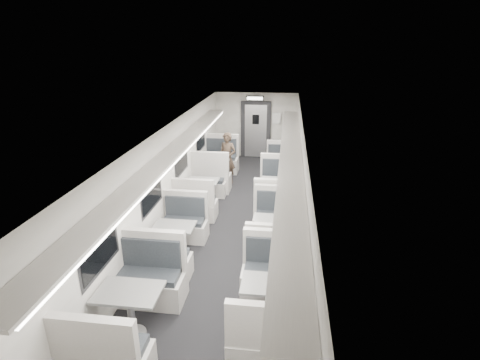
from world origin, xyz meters
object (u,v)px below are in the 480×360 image
(booth_right_c, at_px, (275,235))
(vestibule_door, at_px, (256,130))
(booth_left_d, at_px, (131,313))
(booth_right_b, at_px, (278,194))
(booth_left_c, at_px, (175,241))
(booth_right_d, at_px, (269,303))
(passenger, at_px, (227,158))
(booth_left_a, at_px, (216,168))
(booth_right_a, at_px, (280,170))
(exit_sign, at_px, (255,98))
(booth_left_b, at_px, (203,193))

(booth_right_c, xyz_separation_m, vestibule_door, (-1.00, 6.68, 0.67))
(booth_left_d, distance_m, booth_right_b, 5.24)
(booth_left_d, bearing_deg, booth_left_c, 90.00)
(booth_right_d, distance_m, passenger, 6.25)
(booth_left_a, relative_size, booth_right_d, 1.11)
(booth_right_a, bearing_deg, booth_left_c, -113.03)
(exit_sign, bearing_deg, booth_left_b, -103.65)
(booth_left_d, height_order, booth_right_c, booth_left_d)
(booth_right_c, height_order, vestibule_door, vestibule_door)
(booth_right_a, relative_size, booth_right_c, 0.96)
(booth_left_b, height_order, booth_right_c, booth_right_c)
(booth_right_d, height_order, vestibule_door, vestibule_door)
(booth_left_c, relative_size, booth_right_d, 0.96)
(passenger, bearing_deg, booth_right_b, -27.05)
(booth_left_c, xyz_separation_m, booth_right_b, (2.00, 2.63, 0.04))
(booth_left_d, bearing_deg, vestibule_door, 83.91)
(vestibule_door, height_order, exit_sign, exit_sign)
(booth_left_a, xyz_separation_m, passenger, (0.39, -0.15, 0.37))
(booth_right_b, relative_size, booth_right_c, 1.07)
(booth_left_b, relative_size, booth_right_d, 0.98)
(booth_left_c, bearing_deg, booth_right_a, 66.97)
(booth_right_a, height_order, booth_right_d, booth_right_d)
(booth_left_c, height_order, booth_right_a, booth_left_c)
(booth_left_b, distance_m, booth_right_c, 2.88)
(passenger, bearing_deg, booth_left_c, -75.53)
(booth_left_a, bearing_deg, booth_left_c, -90.00)
(booth_left_b, relative_size, booth_left_c, 1.02)
(booth_right_d, relative_size, vestibule_door, 1.00)
(passenger, height_order, exit_sign, exit_sign)
(booth_right_c, bearing_deg, vestibule_door, 98.51)
(booth_left_a, xyz_separation_m, vestibule_door, (1.00, 2.67, 0.62))
(booth_left_d, xyz_separation_m, booth_right_b, (2.00, 4.85, -0.01))
(booth_left_c, distance_m, booth_right_a, 5.11)
(booth_left_a, height_order, passenger, passenger)
(booth_left_b, height_order, vestibule_door, vestibule_door)
(booth_left_a, height_order, booth_left_d, booth_left_a)
(booth_right_c, relative_size, exit_sign, 3.35)
(booth_right_c, xyz_separation_m, passenger, (-1.61, 3.86, 0.42))
(booth_left_b, distance_m, booth_right_a, 2.94)
(vestibule_door, bearing_deg, booth_left_d, -96.09)
(booth_left_a, distance_m, exit_sign, 3.04)
(booth_right_b, bearing_deg, booth_right_d, -90.00)
(passenger, bearing_deg, vestibule_door, 97.24)
(booth_right_c, relative_size, passenger, 1.31)
(booth_right_a, distance_m, booth_right_d, 6.39)
(booth_right_b, bearing_deg, passenger, 133.40)
(booth_left_a, distance_m, passenger, 0.56)
(booth_left_c, height_order, booth_right_b, booth_right_b)
(booth_left_a, distance_m, booth_left_b, 1.93)
(booth_left_b, bearing_deg, booth_right_c, -46.05)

